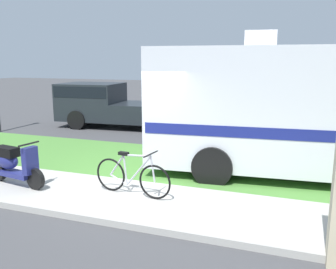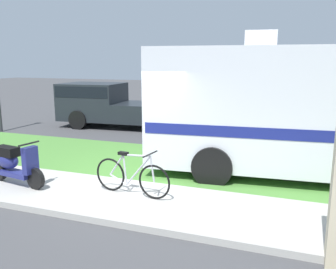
{
  "view_description": "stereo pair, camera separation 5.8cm",
  "coord_description": "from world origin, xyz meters",
  "views": [
    {
      "loc": [
        3.47,
        -7.1,
        2.72
      ],
      "look_at": [
        0.82,
        0.3,
        1.1
      ],
      "focal_mm": 38.4,
      "sensor_mm": 36.0,
      "label": 1
    },
    {
      "loc": [
        3.52,
        -7.08,
        2.72
      ],
      "look_at": [
        0.82,
        0.3,
        1.1
      ],
      "focal_mm": 38.4,
      "sensor_mm": 36.0,
      "label": 2
    }
  ],
  "objects": [
    {
      "name": "sidewalk",
      "position": [
        0.0,
        -1.2,
        0.06
      ],
      "size": [
        24.0,
        2.0,
        0.12
      ],
      "color": "#ADAAA3",
      "rests_on": "ground"
    },
    {
      "name": "pickup_truck_near",
      "position": [
        -3.79,
        6.11,
        0.96
      ],
      "size": [
        5.54,
        2.4,
        1.79
      ],
      "color": "#1E2328",
      "rests_on": "ground"
    },
    {
      "name": "grass_strip",
      "position": [
        0.0,
        1.5,
        0.04
      ],
      "size": [
        24.0,
        3.4,
        0.08
      ],
      "color": "#4C8438",
      "rests_on": "ground"
    },
    {
      "name": "scooter",
      "position": [
        -2.09,
        -1.31,
        0.58
      ],
      "size": [
        1.6,
        0.56,
        0.97
      ],
      "color": "black",
      "rests_on": "ground"
    },
    {
      "name": "ground_plane",
      "position": [
        0.0,
        0.0,
        0.0
      ],
      "size": [
        80.0,
        80.0,
        0.0
      ],
      "primitive_type": "plane",
      "color": "#424244"
    },
    {
      "name": "bicycle",
      "position": [
        0.54,
        -1.01,
        0.5
      ],
      "size": [
        1.69,
        0.52,
        0.89
      ],
      "color": "black",
      "rests_on": "ground"
    },
    {
      "name": "motorhome_rv",
      "position": [
        3.78,
        1.66,
        1.68
      ],
      "size": [
        7.25,
        3.03,
        3.53
      ],
      "color": "silver",
      "rests_on": "ground"
    }
  ]
}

